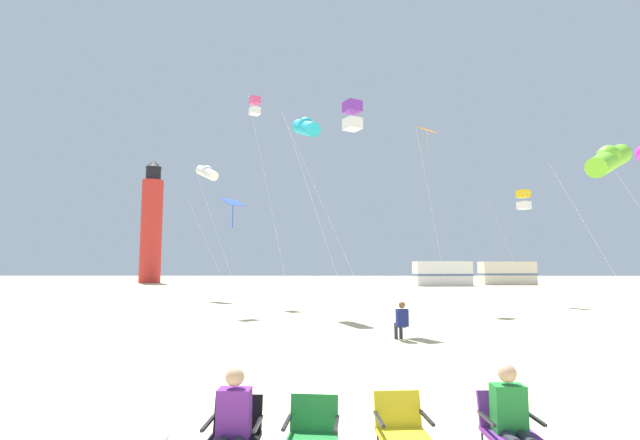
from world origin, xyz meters
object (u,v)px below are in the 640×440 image
Objects in this scene: camp_chair_yellow at (401,425)px; kite_tube_lime at (609,159)px; kite_box_violet at (352,116)px; camp_chair_green at (313,430)px; camp_chair_purple at (507,425)px; kite_tube_white at (207,172)px; lighthouse_distant at (152,225)px; kite_flyer_standing at (401,320)px; kite_box_rainbow at (255,106)px; kite_diamond_orange at (427,137)px; spectator_black_chair at (232,423)px; spectator_purple_chair at (512,418)px; kite_tube_cyan at (306,127)px; kite_diamond_blue at (232,206)px; rv_van_white at (442,274)px; rv_van_cream at (507,273)px; camp_chair_black at (235,430)px; kite_box_gold at (524,200)px.

camp_chair_yellow is 0.12× the size of kite_tube_lime.
kite_tube_lime is 0.75× the size of kite_box_violet.
camp_chair_green and camp_chair_purple have the same top height.
lighthouse_distant is at bearing 117.15° from kite_tube_white.
kite_flyer_standing is 0.18× the size of kite_tube_lime.
kite_diamond_orange is (9.96, -4.30, -3.27)m from kite_box_rainbow.
spectator_black_chair is 1.00× the size of spectator_purple_chair.
kite_tube_cyan is at bearing 91.23° from camp_chair_yellow.
kite_diamond_orange is at bearing 19.58° from kite_tube_cyan.
camp_chair_purple is at bearing 77.06° from kite_flyer_standing.
kite_diamond_orange is at bearing 54.88° from kite_box_violet.
kite_diamond_blue is (-14.16, 5.82, -0.82)m from kite_tube_lime.
camp_chair_purple is (1.16, 0.02, 0.00)m from camp_chair_yellow.
kite_tube_cyan is at bearing -54.18° from kite_tube_white.
camp_chair_yellow is 49.24m from rv_van_white.
kite_flyer_standing is at bearing -117.92° from rv_van_cream.
kite_tube_lime is at bearing -54.07° from lighthouse_distant.
spectator_black_chair reaches higher than camp_chair_purple.
camp_chair_purple is 0.06× the size of kite_box_rainbow.
rv_van_cream is (21.50, 50.81, 0.89)m from camp_chair_yellow.
kite_tube_lime is at bearing 46.24° from camp_chair_black.
kite_box_rainbow reaches higher than kite_diamond_blue.
kite_diamond_blue reaches higher than camp_chair_purple.
camp_chair_black is 61.20m from lighthouse_distant.
kite_tube_white is at bearing -141.22° from rv_van_white.
kite_diamond_orange is at bearing -110.30° from rv_van_white.
spectator_black_chair is 2.96m from camp_chair_purple.
camp_chair_purple is 0.15× the size of kite_diamond_blue.
rv_van_white is (37.12, -8.69, -6.45)m from lighthouse_distant.
kite_tube_cyan is (-1.72, 16.33, 8.46)m from camp_chair_yellow.
kite_box_gold is 1.02× the size of rv_van_white.
camp_chair_purple is at bearing 5.77° from camp_chair_black.
kite_diamond_blue reaches higher than camp_chair_green.
kite_box_gold is at bearing -112.17° from rv_van_cream.
lighthouse_distant is at bearing 115.51° from kite_diamond_blue.
camp_chair_green is at bearing -175.54° from camp_chair_yellow.
spectator_purple_chair is at bearing -126.97° from kite_tube_lime.
kite_tube_cyan reaches higher than kite_box_gold.
rv_van_white is (18.02, 24.63, -11.01)m from kite_box_rainbow.
kite_box_rainbow reaches higher than kite_tube_white.
kite_tube_lime is 1.00× the size of rv_van_white.
kite_box_gold is at bearing 61.89° from spectator_black_chair.
camp_chair_black is 18.55m from kite_tube_cyan.
kite_box_gold is 1.04× the size of rv_van_cream.
kite_tube_cyan is at bearing -160.42° from kite_diamond_orange.
camp_chair_purple is at bearing -114.52° from kite_box_gold.
spectator_purple_chair is 14.02m from kite_tube_lime.
camp_chair_black is 0.12× the size of kite_tube_lime.
kite_box_gold is 0.77× the size of kite_box_violet.
spectator_black_chair reaches higher than camp_chair_yellow.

